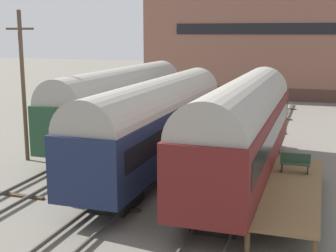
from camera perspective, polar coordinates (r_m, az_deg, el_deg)
ground_plane at (r=23.42m, az=-3.67°, el=-7.46°), size 200.00×200.00×0.00m
track_left at (r=25.48m, az=-13.74°, el=-5.87°), size 2.60×60.00×0.26m
track_middle at (r=23.38m, az=-3.67°, el=-7.13°), size 2.60×60.00×0.26m
track_right at (r=22.13m, az=8.00°, el=-8.30°), size 2.60×60.00×0.26m
train_car_navy at (r=25.43m, az=-1.21°, el=0.84°), size 3.00×17.40×5.11m
train_car_maroon at (r=23.46m, az=9.17°, el=0.11°), size 3.13×16.81×5.36m
train_car_green at (r=32.64m, az=-5.63°, el=3.16°), size 3.08×17.54×5.17m
station_platform at (r=21.06m, az=14.74°, el=-7.44°), size 2.53×10.04×0.98m
bench at (r=23.11m, az=15.24°, el=-4.30°), size 1.40×0.40×0.91m
person_worker at (r=21.57m, az=-13.54°, el=-6.57°), size 0.32×0.32×1.70m
utility_pole at (r=28.62m, az=-17.25°, el=4.86°), size 1.80×0.24×8.80m
warehouse_building at (r=59.30m, az=12.00°, el=10.78°), size 28.06×11.23×14.43m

